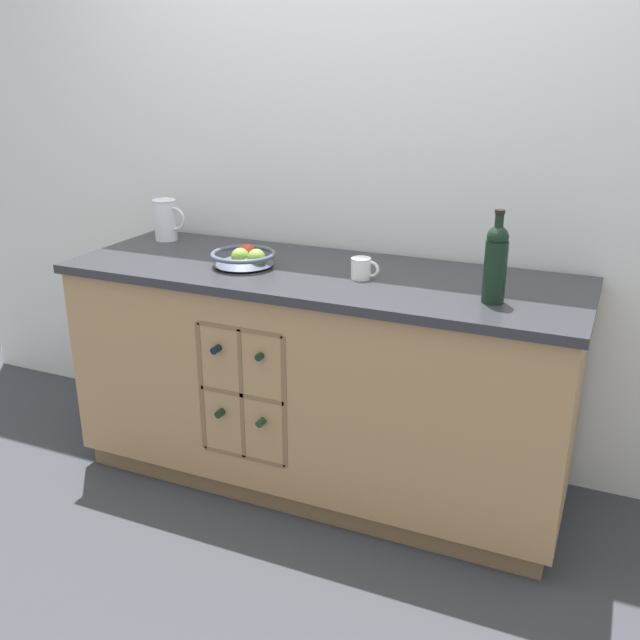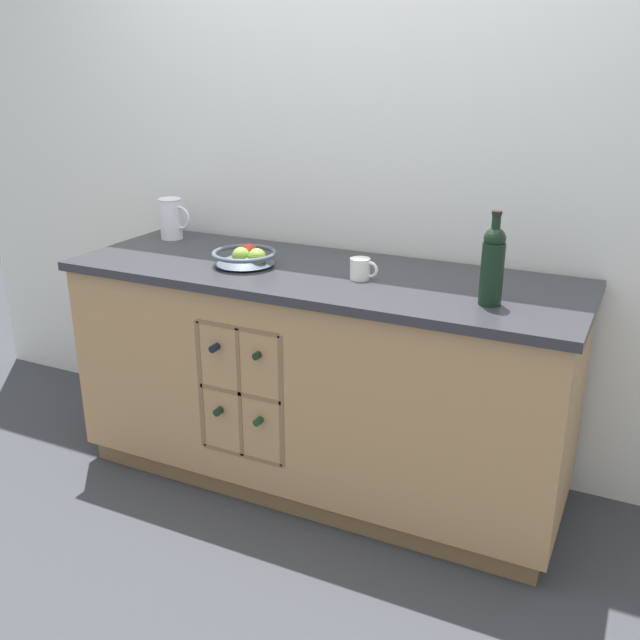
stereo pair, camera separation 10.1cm
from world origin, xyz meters
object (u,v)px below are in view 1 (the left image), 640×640
object	(u,v)px
fruit_bowl	(244,257)
ceramic_mug	(362,268)
standing_wine_bottle	(496,262)
white_pitcher	(166,219)

from	to	relation	value
fruit_bowl	ceramic_mug	bearing A→B (deg)	2.90
fruit_bowl	ceramic_mug	distance (m)	0.48
ceramic_mug	standing_wine_bottle	world-z (taller)	standing_wine_bottle
fruit_bowl	standing_wine_bottle	xyz separation A→B (m)	(0.98, -0.06, 0.10)
ceramic_mug	white_pitcher	bearing A→B (deg)	167.85
fruit_bowl	white_pitcher	bearing A→B (deg)	155.54
white_pitcher	ceramic_mug	bearing A→B (deg)	-12.15
ceramic_mug	standing_wine_bottle	bearing A→B (deg)	-9.36
fruit_bowl	white_pitcher	world-z (taller)	white_pitcher
white_pitcher	standing_wine_bottle	distance (m)	1.55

